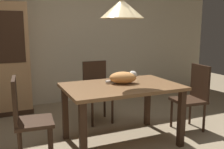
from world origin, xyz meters
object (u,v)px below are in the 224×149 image
object	(u,v)px
cat_sleeping	(124,77)
chair_right_side	(193,94)
chair_far_back	(97,89)
dining_table	(121,93)
chair_left_side	(26,116)
pendant_lamp	(122,8)

from	to	relation	value
cat_sleeping	chair_right_side	bearing A→B (deg)	-4.13
chair_far_back	cat_sleeping	distance (m)	0.87
chair_right_side	dining_table	bearing A→B (deg)	179.67
chair_left_side	pendant_lamp	distance (m)	1.61
dining_table	pendant_lamp	distance (m)	1.01
chair_left_side	cat_sleeping	world-z (taller)	chair_left_side
dining_table	chair_right_side	distance (m)	1.14
chair_far_back	cat_sleeping	xyz separation A→B (m)	(0.07, -0.81, 0.32)
dining_table	chair_right_side	size ratio (longest dim) A/B	1.51
chair_left_side	chair_right_side	bearing A→B (deg)	-0.33
dining_table	chair_right_side	world-z (taller)	chair_right_side
chair_left_side	chair_far_back	bearing A→B (deg)	37.69
chair_far_back	pendant_lamp	world-z (taller)	pendant_lamp
dining_table	cat_sleeping	bearing A→B (deg)	47.02
cat_sleeping	pendant_lamp	distance (m)	0.84
dining_table	chair_left_side	size ratio (longest dim) A/B	1.51
chair_far_back	chair_left_side	bearing A→B (deg)	-142.31
chair_left_side	cat_sleeping	distance (m)	1.24
chair_left_side	pendant_lamp	size ratio (longest dim) A/B	0.72
chair_right_side	chair_left_side	bearing A→B (deg)	179.67
pendant_lamp	chair_left_side	bearing A→B (deg)	179.66
cat_sleeping	pendant_lamp	xyz separation A→B (m)	(-0.07, -0.07, 0.84)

